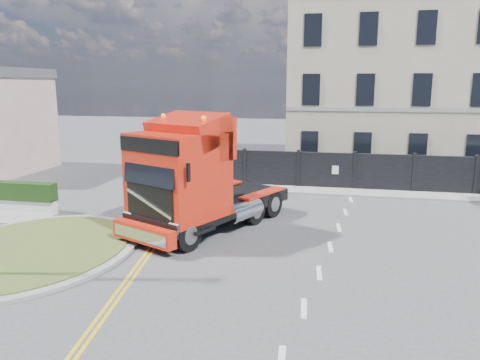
# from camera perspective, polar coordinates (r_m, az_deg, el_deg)

# --- Properties ---
(ground) EXTENTS (120.00, 120.00, 0.00)m
(ground) POSITION_cam_1_polar(r_m,az_deg,el_deg) (17.53, 1.22, -7.07)
(ground) COLOR #424244
(ground) RESTS_ON ground
(traffic_island) EXTENTS (6.80, 6.80, 0.17)m
(traffic_island) POSITION_cam_1_polar(r_m,az_deg,el_deg) (17.58, -24.05, -7.80)
(traffic_island) COLOR gray
(traffic_island) RESTS_ON ground
(hoarding_fence) EXTENTS (18.80, 0.25, 2.00)m
(hoarding_fence) POSITION_cam_1_polar(r_m,az_deg,el_deg) (25.98, 19.38, 0.72)
(hoarding_fence) COLOR black
(hoarding_fence) RESTS_ON ground
(georgian_building) EXTENTS (12.30, 10.30, 12.80)m
(georgian_building) POSITION_cam_1_polar(r_m,az_deg,el_deg) (32.96, 17.31, 11.38)
(georgian_building) COLOR #B1AA8C
(georgian_building) RESTS_ON ground
(pavement_far) EXTENTS (20.00, 1.60, 0.12)m
(pavement_far) POSITION_cam_1_polar(r_m,az_deg,el_deg) (25.23, 18.26, -1.70)
(pavement_far) COLOR gray
(pavement_far) RESTS_ON ground
(truck) EXTENTS (5.63, 7.86, 4.43)m
(truck) POSITION_cam_1_polar(r_m,az_deg,el_deg) (17.70, -5.85, -0.28)
(truck) COLOR black
(truck) RESTS_ON ground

